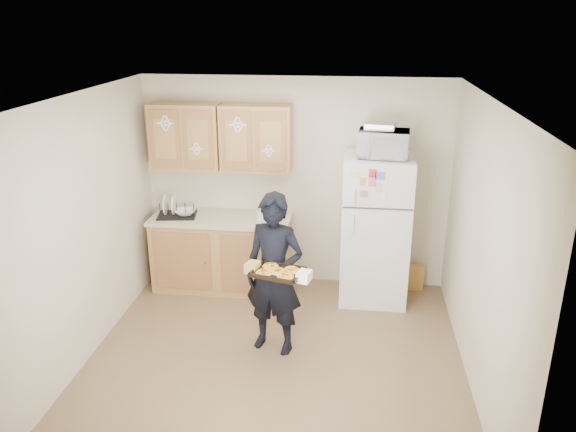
{
  "coord_description": "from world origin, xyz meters",
  "views": [
    {
      "loc": [
        0.69,
        -4.57,
        3.16
      ],
      "look_at": [
        0.07,
        0.45,
        1.32
      ],
      "focal_mm": 35.0,
      "sensor_mm": 36.0,
      "label": 1
    }
  ],
  "objects_px": {
    "dish_rack": "(177,209)",
    "refrigerator": "(375,229)",
    "person": "(274,274)",
    "baking_tray": "(278,273)",
    "microwave": "(383,144)"
  },
  "relations": [
    {
      "from": "refrigerator",
      "to": "dish_rack",
      "type": "bearing_deg",
      "value": 179.26
    },
    {
      "from": "baking_tray",
      "to": "microwave",
      "type": "relative_size",
      "value": 0.83
    },
    {
      "from": "dish_rack",
      "to": "baking_tray",
      "type": "bearing_deg",
      "value": -47.1
    },
    {
      "from": "refrigerator",
      "to": "baking_tray",
      "type": "distance_m",
      "value": 1.75
    },
    {
      "from": "baking_tray",
      "to": "dish_rack",
      "type": "xyz_separation_m",
      "value": [
        -1.42,
        1.52,
        0.02
      ]
    },
    {
      "from": "refrigerator",
      "to": "baking_tray",
      "type": "bearing_deg",
      "value": -121.21
    },
    {
      "from": "refrigerator",
      "to": "person",
      "type": "height_order",
      "value": "refrigerator"
    },
    {
      "from": "refrigerator",
      "to": "person",
      "type": "distance_m",
      "value": 1.55
    },
    {
      "from": "dish_rack",
      "to": "refrigerator",
      "type": "bearing_deg",
      "value": -0.74
    },
    {
      "from": "refrigerator",
      "to": "baking_tray",
      "type": "relative_size",
      "value": 3.85
    },
    {
      "from": "baking_tray",
      "to": "dish_rack",
      "type": "height_order",
      "value": "dish_rack"
    },
    {
      "from": "dish_rack",
      "to": "microwave",
      "type": "bearing_deg",
      "value": -1.94
    },
    {
      "from": "refrigerator",
      "to": "baking_tray",
      "type": "height_order",
      "value": "refrigerator"
    },
    {
      "from": "person",
      "to": "baking_tray",
      "type": "distance_m",
      "value": 0.34
    },
    {
      "from": "baking_tray",
      "to": "microwave",
      "type": "distance_m",
      "value": 1.93
    }
  ]
}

